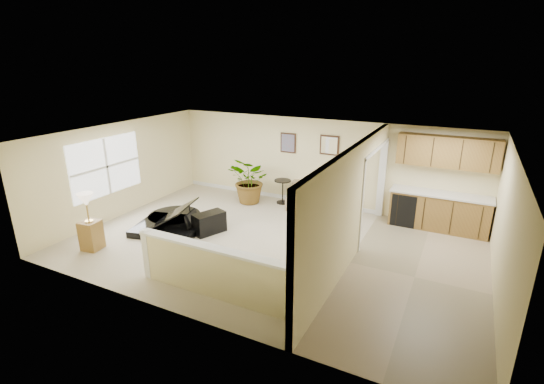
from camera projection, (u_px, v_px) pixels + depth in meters
The scene contains 20 objects.
floor at pixel (271, 245), 9.04m from camera, with size 9.00×9.00×0.00m, color tan.
back_wall at pixel (319, 163), 11.18m from camera, with size 9.00×0.04×2.50m, color beige.
front_wall at pixel (184, 249), 6.10m from camera, with size 9.00×0.04×2.50m, color beige.
left_wall at pixel (122, 169), 10.56m from camera, with size 0.04×6.00×2.50m, color beige.
right_wall at pixel (506, 232), 6.73m from camera, with size 0.04×6.00×2.50m, color beige.
ceiling at pixel (271, 137), 8.24m from camera, with size 9.00×6.00×0.04m, color silver.
kitchen_vinyl at pixel (415, 277), 7.70m from camera, with size 2.70×6.00×0.01m, color #9A8868.
interior_partition at pixel (355, 204), 8.10m from camera, with size 0.18×5.99×2.50m.
pony_half_wall at pixel (216, 272), 6.90m from camera, with size 3.42×0.22×1.00m.
left_window at pixel (106, 166), 10.06m from camera, with size 0.05×2.15×1.45m, color white.
wall_art_left at pixel (288, 143), 11.40m from camera, with size 0.48×0.04×0.58m.
wall_mirror at pixel (329, 145), 10.85m from camera, with size 0.55×0.04×0.55m.
kitchen_cabinets at pixel (436, 195), 9.72m from camera, with size 2.36×0.65×2.33m.
piano at pixel (171, 204), 9.79m from camera, with size 2.12×2.13×1.50m.
piano_bench at pixel (209, 223), 9.61m from camera, with size 0.39×0.77×0.51m, color black.
loveseat at pixel (317, 197), 11.17m from camera, with size 1.68×1.09×0.90m.
accent_table at pixel (283, 188), 11.55m from camera, with size 0.49×0.49×0.71m.
palm_plant at pixel (251, 181), 11.49m from camera, with size 1.55×1.46×1.38m.
small_plant at pixel (345, 209), 10.65m from camera, with size 0.29×0.29×0.49m.
lamp_stand at pixel (90, 226), 8.69m from camera, with size 0.44×0.44×1.32m.
Camera 1 is at (3.69, -7.30, 4.05)m, focal length 26.00 mm.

